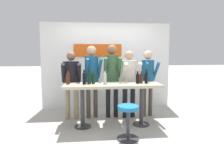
# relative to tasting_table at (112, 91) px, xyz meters

# --- Properties ---
(ground_plane) EXTENTS (40.00, 40.00, 0.00)m
(ground_plane) POSITION_rel_tasting_table_xyz_m (0.00, 0.00, -0.78)
(ground_plane) COLOR #B2ADA3
(back_wall) EXTENTS (3.69, 0.12, 2.45)m
(back_wall) POSITION_rel_tasting_table_xyz_m (-0.00, 1.54, 0.45)
(back_wall) COLOR white
(back_wall) RESTS_ON ground_plane
(tasting_table) EXTENTS (2.09, 0.60, 0.93)m
(tasting_table) POSITION_rel_tasting_table_xyz_m (0.00, 0.00, 0.00)
(tasting_table) COLOR beige
(tasting_table) RESTS_ON ground_plane
(bar_stool) EXTENTS (0.41, 0.41, 0.64)m
(bar_stool) POSITION_rel_tasting_table_xyz_m (0.21, -0.70, -0.35)
(bar_stool) COLOR #333338
(bar_stool) RESTS_ON ground_plane
(person_far_left) EXTENTS (0.48, 0.56, 1.63)m
(person_far_left) POSITION_rel_tasting_table_xyz_m (-0.92, 0.58, 0.22)
(person_far_left) COLOR gray
(person_far_left) RESTS_ON ground_plane
(person_left) EXTENTS (0.46, 0.59, 1.77)m
(person_left) POSITION_rel_tasting_table_xyz_m (-0.44, 0.62, 0.33)
(person_left) COLOR #473D33
(person_left) RESTS_ON ground_plane
(person_center_left) EXTENTS (0.43, 0.55, 1.79)m
(person_center_left) POSITION_rel_tasting_table_xyz_m (0.05, 0.61, 0.34)
(person_center_left) COLOR black
(person_center_left) RESTS_ON ground_plane
(person_center) EXTENTS (0.48, 0.57, 1.64)m
(person_center) POSITION_rel_tasting_table_xyz_m (0.47, 0.54, 0.24)
(person_center) COLOR black
(person_center) RESTS_ON ground_plane
(person_center_right) EXTENTS (0.41, 0.53, 1.65)m
(person_center_right) POSITION_rel_tasting_table_xyz_m (0.95, 0.59, 0.26)
(person_center_right) COLOR #473D33
(person_center_right) RESTS_ON ground_plane
(wine_bottle_0) EXTENTS (0.08, 0.08, 0.26)m
(wine_bottle_0) POSITION_rel_tasting_table_xyz_m (0.56, 0.04, 0.28)
(wine_bottle_0) COLOR black
(wine_bottle_0) RESTS_ON tasting_table
(wine_bottle_1) EXTENTS (0.07, 0.07, 0.31)m
(wine_bottle_1) POSITION_rel_tasting_table_xyz_m (-0.16, -0.00, 0.29)
(wine_bottle_1) COLOR #B7BCC1
(wine_bottle_1) RESTS_ON tasting_table
(wine_bottle_2) EXTENTS (0.07, 0.07, 0.26)m
(wine_bottle_2) POSITION_rel_tasting_table_xyz_m (0.65, 0.07, 0.28)
(wine_bottle_2) COLOR #4C1E0F
(wine_bottle_2) RESTS_ON tasting_table
(wine_bottle_3) EXTENTS (0.08, 0.08, 0.30)m
(wine_bottle_3) POSITION_rel_tasting_table_xyz_m (-0.95, 0.10, 0.29)
(wine_bottle_3) COLOR #4C1E0F
(wine_bottle_3) RESTS_ON tasting_table
(wine_bottle_4) EXTENTS (0.07, 0.07, 0.31)m
(wine_bottle_4) POSITION_rel_tasting_table_xyz_m (-0.50, 0.05, 0.29)
(wine_bottle_4) COLOR black
(wine_bottle_4) RESTS_ON tasting_table
(wine_bottle_5) EXTENTS (0.07, 0.07, 0.31)m
(wine_bottle_5) POSITION_rel_tasting_table_xyz_m (0.74, 0.01, 0.29)
(wine_bottle_5) COLOR black
(wine_bottle_5) RESTS_ON tasting_table
(wine_bottle_6) EXTENTS (0.07, 0.07, 0.27)m
(wine_bottle_6) POSITION_rel_tasting_table_xyz_m (-0.41, 0.09, 0.28)
(wine_bottle_6) COLOR black
(wine_bottle_6) RESTS_ON tasting_table
(wine_bottle_7) EXTENTS (0.07, 0.07, 0.31)m
(wine_bottle_7) POSITION_rel_tasting_table_xyz_m (-0.60, 0.02, 0.29)
(wine_bottle_7) COLOR black
(wine_bottle_7) RESTS_ON tasting_table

